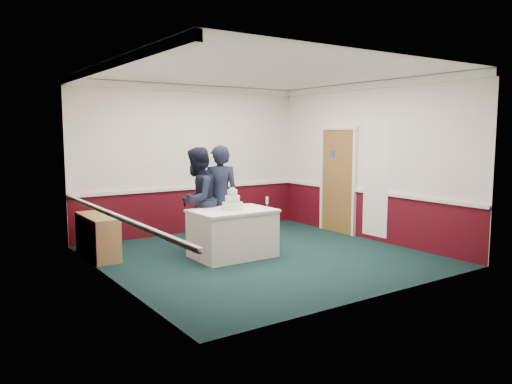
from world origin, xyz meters
TOP-DOWN VIEW (x-y plane):
  - ground at (0.00, 0.00)m, footprint 5.00×5.00m
  - room_shell at (0.08, 0.61)m, footprint 5.00×5.00m
  - sideboard at (-2.28, 1.47)m, footprint 0.41×1.20m
  - cake_table at (-0.42, 0.25)m, footprint 1.32×0.92m
  - wedding_cake at (-0.42, 0.25)m, footprint 0.35×0.35m
  - cake_knife at (-0.45, 0.05)m, footprint 0.10×0.21m
  - champagne_flute at (0.08, -0.03)m, footprint 0.05×0.05m
  - person_man at (-0.73, 0.89)m, footprint 1.11×1.07m
  - person_woman at (-0.28, 0.89)m, footprint 0.80×0.70m

SIDE VIEW (x-z plane):
  - ground at x=0.00m, z-range 0.00..0.00m
  - sideboard at x=-2.28m, z-range 0.00..0.70m
  - cake_table at x=-0.42m, z-range 0.01..0.80m
  - cake_knife at x=-0.45m, z-range 0.79..0.79m
  - wedding_cake at x=-0.42m, z-range 0.72..1.08m
  - person_man at x=-0.73m, z-range 0.00..1.80m
  - person_woman at x=-0.28m, z-range 0.00..1.83m
  - champagne_flute at x=0.08m, z-range 0.83..1.03m
  - room_shell at x=0.08m, z-range 0.47..3.47m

